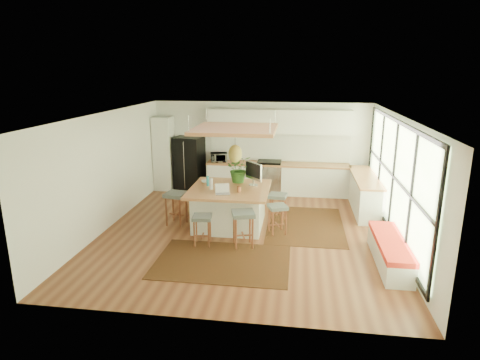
% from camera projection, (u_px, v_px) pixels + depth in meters
% --- Properties ---
extents(floor, '(7.00, 7.00, 0.00)m').
position_uv_depth(floor, '(245.00, 232.00, 9.48)').
color(floor, brown).
rests_on(floor, ground).
extents(ceiling, '(7.00, 7.00, 0.00)m').
position_uv_depth(ceiling, '(246.00, 114.00, 8.78)').
color(ceiling, white).
rests_on(ceiling, ground).
extents(wall_back, '(6.50, 0.00, 6.50)m').
position_uv_depth(wall_back, '(260.00, 147.00, 12.47)').
color(wall_back, white).
rests_on(wall_back, ground).
extents(wall_front, '(6.50, 0.00, 6.50)m').
position_uv_depth(wall_front, '(214.00, 237.00, 5.78)').
color(wall_front, white).
rests_on(wall_front, ground).
extents(wall_left, '(0.00, 7.00, 7.00)m').
position_uv_depth(wall_left, '(108.00, 170.00, 9.57)').
color(wall_left, white).
rests_on(wall_left, ground).
extents(wall_right, '(0.00, 7.00, 7.00)m').
position_uv_depth(wall_right, '(398.00, 181.00, 8.68)').
color(wall_right, white).
rests_on(wall_right, ground).
extents(window_wall, '(0.10, 6.20, 2.60)m').
position_uv_depth(window_wall, '(396.00, 178.00, 8.67)').
color(window_wall, black).
rests_on(window_wall, wall_right).
extents(pantry, '(0.55, 0.60, 2.25)m').
position_uv_depth(pantry, '(164.00, 153.00, 12.63)').
color(pantry, white).
rests_on(pantry, floor).
extents(back_counter_base, '(4.20, 0.60, 0.88)m').
position_uv_depth(back_counter_base, '(277.00, 179.00, 12.33)').
color(back_counter_base, white).
rests_on(back_counter_base, floor).
extents(back_counter_top, '(4.24, 0.64, 0.05)m').
position_uv_depth(back_counter_top, '(278.00, 164.00, 12.21)').
color(back_counter_top, '#AB653C').
rests_on(back_counter_top, back_counter_base).
extents(backsplash, '(4.20, 0.02, 0.80)m').
position_uv_depth(backsplash, '(279.00, 147.00, 12.38)').
color(backsplash, white).
rests_on(backsplash, wall_back).
extents(upper_cabinets, '(4.20, 0.34, 0.70)m').
position_uv_depth(upper_cabinets, '(279.00, 122.00, 12.02)').
color(upper_cabinets, white).
rests_on(upper_cabinets, wall_back).
extents(range, '(0.76, 0.62, 1.00)m').
position_uv_depth(range, '(269.00, 177.00, 12.35)').
color(range, '#A5A5AA').
rests_on(range, floor).
extents(right_counter_base, '(0.60, 2.50, 0.88)m').
position_uv_depth(right_counter_base, '(365.00, 194.00, 10.87)').
color(right_counter_base, white).
rests_on(right_counter_base, floor).
extents(right_counter_top, '(0.64, 2.54, 0.05)m').
position_uv_depth(right_counter_top, '(366.00, 177.00, 10.75)').
color(right_counter_top, '#AB653C').
rests_on(right_counter_top, right_counter_base).
extents(window_bench, '(0.52, 2.00, 0.50)m').
position_uv_depth(window_bench, '(390.00, 252.00, 7.86)').
color(window_bench, white).
rests_on(window_bench, floor).
extents(ceiling_panel, '(1.86, 1.86, 0.80)m').
position_uv_depth(ceiling_panel, '(235.00, 141.00, 9.37)').
color(ceiling_panel, '#AB653C').
rests_on(ceiling_panel, ceiling).
extents(rug_near, '(2.60, 1.80, 0.01)m').
position_uv_depth(rug_near, '(222.00, 262.00, 8.00)').
color(rug_near, black).
rests_on(rug_near, floor).
extents(rug_right, '(1.80, 2.60, 0.01)m').
position_uv_depth(rug_right, '(305.00, 225.00, 9.89)').
color(rug_right, black).
rests_on(rug_right, floor).
extents(fridge, '(0.94, 0.80, 1.66)m').
position_uv_depth(fridge, '(189.00, 161.00, 12.56)').
color(fridge, black).
rests_on(fridge, floor).
extents(island, '(1.85, 1.85, 0.93)m').
position_uv_depth(island, '(230.00, 207.00, 9.77)').
color(island, '#AB653C').
rests_on(island, floor).
extents(stool_near_left, '(0.43, 0.43, 0.66)m').
position_uv_depth(stool_near_left, '(202.00, 229.00, 8.69)').
color(stool_near_left, '#4D5556').
rests_on(stool_near_left, floor).
extents(stool_near_right, '(0.56, 0.56, 0.77)m').
position_uv_depth(stool_near_right, '(243.00, 230.00, 8.63)').
color(stool_near_right, '#4D5556').
rests_on(stool_near_right, floor).
extents(stool_right_front, '(0.51, 0.51, 0.67)m').
position_uv_depth(stool_right_front, '(277.00, 219.00, 9.30)').
color(stool_right_front, '#4D5556').
rests_on(stool_right_front, floor).
extents(stool_right_back, '(0.47, 0.47, 0.70)m').
position_uv_depth(stool_right_back, '(278.00, 208.00, 10.04)').
color(stool_right_back, '#4D5556').
rests_on(stool_right_back, floor).
extents(stool_left_side, '(0.54, 0.54, 0.79)m').
position_uv_depth(stool_left_side, '(177.00, 210.00, 9.87)').
color(stool_left_side, '#4D5556').
rests_on(stool_left_side, floor).
extents(laptop, '(0.40, 0.42, 0.24)m').
position_uv_depth(laptop, '(223.00, 189.00, 9.14)').
color(laptop, '#A5A5AA').
rests_on(laptop, island).
extents(monitor, '(0.58, 0.61, 0.58)m').
position_uv_depth(monitor, '(253.00, 175.00, 9.81)').
color(monitor, '#A5A5AA').
rests_on(monitor, island).
extents(microwave, '(0.53, 0.37, 0.33)m').
position_uv_depth(microwave, '(219.00, 156.00, 12.39)').
color(microwave, '#A5A5AA').
rests_on(microwave, back_counter_top).
extents(island_plant, '(0.78, 0.83, 0.53)m').
position_uv_depth(island_plant, '(239.00, 172.00, 10.09)').
color(island_plant, '#1E4C19').
rests_on(island_plant, island).
extents(island_bowl, '(0.25, 0.25, 0.05)m').
position_uv_depth(island_bowl, '(206.00, 182.00, 10.11)').
color(island_bowl, silver).
rests_on(island_bowl, island).
extents(island_bottle_0, '(0.07, 0.07, 0.19)m').
position_uv_depth(island_bottle_0, '(208.00, 182.00, 9.79)').
color(island_bottle_0, teal).
rests_on(island_bottle_0, island).
extents(island_bottle_1, '(0.07, 0.07, 0.19)m').
position_uv_depth(island_bottle_1, '(212.00, 185.00, 9.54)').
color(island_bottle_1, white).
rests_on(island_bottle_1, island).
extents(island_bottle_2, '(0.07, 0.07, 0.19)m').
position_uv_depth(island_bottle_2, '(238.00, 188.00, 9.30)').
color(island_bottle_2, brown).
rests_on(island_bottle_2, island).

